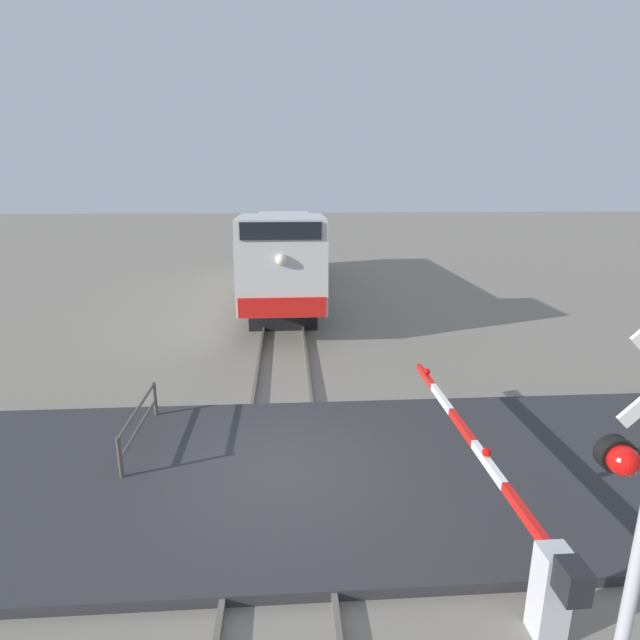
{
  "coord_description": "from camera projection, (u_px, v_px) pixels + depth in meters",
  "views": [
    {
      "loc": [
        0.19,
        -8.16,
        5.28
      ],
      "look_at": [
        1.08,
        5.5,
        1.48
      ],
      "focal_mm": 28.19,
      "sensor_mm": 36.0,
      "label": 1
    }
  ],
  "objects": [
    {
      "name": "ground_plane",
      "position": [
        281.0,
        478.0,
        9.24
      ],
      "size": [
        160.0,
        160.0,
        0.0
      ],
      "primitive_type": "plane",
      "color": "gray"
    },
    {
      "name": "rail_track_left",
      "position": [
        242.0,
        476.0,
        9.18
      ],
      "size": [
        0.08,
        80.0,
        0.15
      ],
      "primitive_type": "cube",
      "color": "#59544C",
      "rests_on": "ground_plane"
    },
    {
      "name": "rail_track_right",
      "position": [
        320.0,
        473.0,
        9.27
      ],
      "size": [
        0.08,
        80.0,
        0.15
      ],
      "primitive_type": "cube",
      "color": "#59544C",
      "rests_on": "ground_plane"
    },
    {
      "name": "road_surface",
      "position": [
        281.0,
        474.0,
        9.22
      ],
      "size": [
        36.0,
        5.76,
        0.17
      ],
      "primitive_type": "cube",
      "color": "#2D2D30",
      "rests_on": "ground_plane"
    },
    {
      "name": "locomotive",
      "position": [
        283.0,
        252.0,
        23.25
      ],
      "size": [
        2.94,
        16.39,
        4.15
      ],
      "color": "black",
      "rests_on": "ground_plane"
    },
    {
      "name": "crossing_gate",
      "position": [
        516.0,
        523.0,
        6.77
      ],
      "size": [
        0.36,
        6.72,
        1.31
      ],
      "color": "silver",
      "rests_on": "ground_plane"
    },
    {
      "name": "guard_railing",
      "position": [
        139.0,
        422.0,
        10.06
      ],
      "size": [
        0.08,
        2.56,
        0.95
      ],
      "color": "#4C4742",
      "rests_on": "ground_plane"
    }
  ]
}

